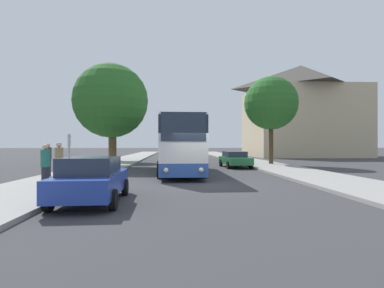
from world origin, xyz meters
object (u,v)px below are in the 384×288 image
(tree_left_near, at_px, (111,101))
(tree_right_near, at_px, (271,103))
(bus_front, at_px, (180,145))
(bus_rear, at_px, (176,146))
(pedestrian_waiting_far, at_px, (48,159))
(tree_left_far, at_px, (115,110))
(bus_middle, at_px, (176,145))
(parked_car_left_curb, at_px, (92,179))
(pedestrian_walking_back, at_px, (45,166))
(bus_stop_sign, at_px, (69,151))
(parked_car_right_near, at_px, (235,159))
(pedestrian_waiting_near, at_px, (59,163))

(tree_left_near, xyz_separation_m, tree_right_near, (14.47, 0.89, 0.02))
(tree_right_near, bearing_deg, bus_front, -141.35)
(tree_right_near, bearing_deg, bus_rear, 113.30)
(pedestrian_waiting_far, height_order, tree_left_far, tree_left_far)
(tree_left_far, bearing_deg, bus_middle, 7.36)
(bus_middle, relative_size, parked_car_left_curb, 2.46)
(parked_car_left_curb, bearing_deg, pedestrian_walking_back, 132.88)
(bus_stop_sign, xyz_separation_m, pedestrian_walking_back, (0.02, -2.86, -0.54))
(bus_rear, bearing_deg, pedestrian_waiting_far, -104.10)
(tree_left_far, bearing_deg, bus_rear, 61.91)
(parked_car_right_near, relative_size, tree_right_near, 0.56)
(bus_rear, xyz_separation_m, tree_right_near, (8.74, -20.29, 4.00))
(pedestrian_walking_back, bearing_deg, tree_right_near, -53.72)
(bus_rear, distance_m, pedestrian_waiting_near, 34.22)
(pedestrian_waiting_near, bearing_deg, tree_left_far, 31.73)
(pedestrian_waiting_near, distance_m, pedestrian_walking_back, 1.06)
(bus_front, relative_size, pedestrian_waiting_far, 6.10)
(parked_car_left_curb, bearing_deg, bus_middle, 81.52)
(bus_middle, bearing_deg, parked_car_right_near, -64.61)
(bus_middle, relative_size, tree_left_far, 1.31)
(parked_car_right_near, distance_m, pedestrian_waiting_far, 14.32)
(bus_front, bearing_deg, pedestrian_walking_back, -127.65)
(bus_middle, bearing_deg, parked_car_left_curb, -95.93)
(bus_front, xyz_separation_m, pedestrian_waiting_near, (-5.54, -6.61, -0.78))
(pedestrian_waiting_near, height_order, pedestrian_walking_back, pedestrian_waiting_near)
(parked_car_left_curb, distance_m, bus_stop_sign, 6.15)
(pedestrian_waiting_near, relative_size, tree_left_far, 0.24)
(bus_front, height_order, parked_car_right_near, bus_front)
(pedestrian_waiting_near, bearing_deg, parked_car_left_curb, -119.12)
(tree_left_far, xyz_separation_m, tree_right_near, (15.73, -7.19, -0.13))
(pedestrian_walking_back, bearing_deg, pedestrian_waiting_far, 11.91)
(parked_car_left_curb, xyz_separation_m, pedestrian_waiting_far, (-4.35, 7.17, 0.31))
(pedestrian_waiting_far, distance_m, tree_left_near, 10.35)
(bus_middle, relative_size, pedestrian_waiting_far, 5.59)
(bus_middle, height_order, parked_car_right_near, bus_middle)
(pedestrian_walking_back, bearing_deg, parked_car_right_near, -49.89)
(bus_rear, relative_size, parked_car_left_curb, 2.44)
(bus_front, relative_size, tree_right_near, 1.40)
(bus_rear, distance_m, parked_car_right_near, 23.26)
(parked_car_right_near, bearing_deg, tree_right_near, -151.22)
(bus_stop_sign, xyz_separation_m, pedestrian_waiting_far, (-1.73, 1.67, -0.50))
(bus_front, relative_size, pedestrian_walking_back, 6.33)
(pedestrian_walking_back, distance_m, tree_left_far, 22.30)
(bus_front, distance_m, bus_rear, 27.17)
(parked_car_right_near, relative_size, tree_left_near, 0.52)
(pedestrian_waiting_far, relative_size, pedestrian_walking_back, 1.04)
(bus_middle, relative_size, tree_left_near, 1.18)
(bus_stop_sign, bearing_deg, tree_left_near, 90.82)
(bus_front, xyz_separation_m, bus_stop_sign, (-5.72, -4.80, -0.30))
(pedestrian_waiting_near, relative_size, tree_left_near, 0.21)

